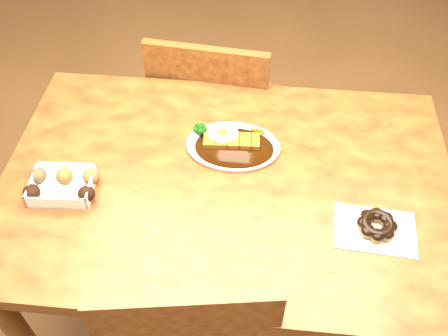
# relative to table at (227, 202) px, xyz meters

# --- Properties ---
(ground) EXTENTS (6.00, 6.00, 0.00)m
(ground) POSITION_rel_table_xyz_m (0.00, 0.00, -0.65)
(ground) COLOR brown
(ground) RESTS_ON ground
(table) EXTENTS (1.20, 0.80, 0.75)m
(table) POSITION_rel_table_xyz_m (0.00, 0.00, 0.00)
(table) COLOR #4E200F
(table) RESTS_ON ground
(chair_far) EXTENTS (0.46, 0.46, 0.87)m
(chair_far) POSITION_rel_table_xyz_m (-0.09, 0.54, -0.17)
(chair_far) COLOR #4E200F
(chair_far) RESTS_ON ground
(katsu_curry_plate) EXTENTS (0.26, 0.19, 0.05)m
(katsu_curry_plate) POSITION_rel_table_xyz_m (0.00, 0.12, 0.11)
(katsu_curry_plate) COLOR white
(katsu_curry_plate) RESTS_ON table
(donut_box) EXTENTS (0.19, 0.13, 0.04)m
(donut_box) POSITION_rel_table_xyz_m (-0.42, -0.08, 0.12)
(donut_box) COLOR white
(donut_box) RESTS_ON table
(pon_de_ring) EXTENTS (0.20, 0.15, 0.04)m
(pon_de_ring) POSITION_rel_table_xyz_m (0.37, -0.13, 0.12)
(pon_de_ring) COLOR silver
(pon_de_ring) RESTS_ON table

